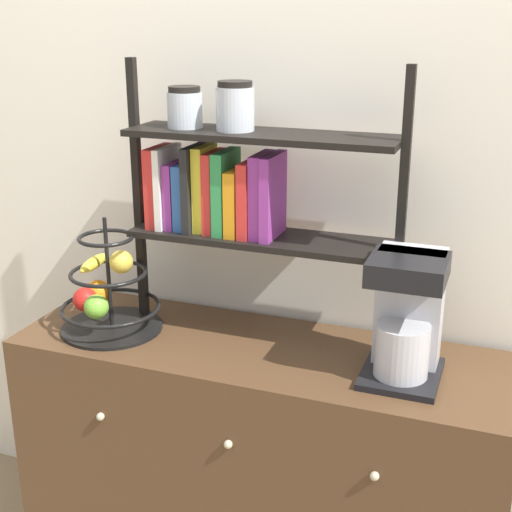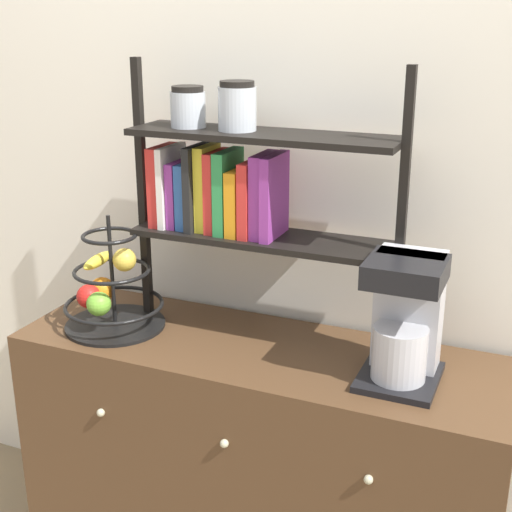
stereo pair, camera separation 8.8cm
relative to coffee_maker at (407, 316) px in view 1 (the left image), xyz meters
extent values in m
cube|color=silver|center=(-0.41, 0.28, 0.32)|extent=(7.00, 0.05, 2.60)
cube|color=#4C331E|center=(-0.41, 0.01, -0.57)|extent=(1.43, 0.45, 0.81)
sphere|color=#B2AD8C|center=(-0.81, -0.22, -0.35)|extent=(0.02, 0.02, 0.02)
sphere|color=#B2AD8C|center=(-0.41, -0.22, -0.35)|extent=(0.02, 0.02, 0.02)
sphere|color=#B2AD8C|center=(-0.02, -0.22, -0.35)|extent=(0.02, 0.02, 0.02)
cube|color=black|center=(0.00, -0.02, -0.16)|extent=(0.20, 0.23, 0.02)
cube|color=#B7B7BC|center=(0.00, 0.04, 0.01)|extent=(0.17, 0.09, 0.32)
cylinder|color=#B7B7BC|center=(0.00, -0.04, -0.08)|extent=(0.14, 0.14, 0.14)
cube|color=black|center=(0.00, -0.03, 0.14)|extent=(0.19, 0.19, 0.06)
cylinder|color=black|center=(-0.87, -0.03, -0.16)|extent=(0.30, 0.30, 0.01)
cylinder|color=black|center=(-0.87, -0.03, 0.01)|extent=(0.01, 0.01, 0.34)
torus|color=black|center=(-0.87, -0.03, -0.10)|extent=(0.30, 0.30, 0.01)
torus|color=black|center=(-0.87, -0.03, 0.01)|extent=(0.23, 0.23, 0.01)
torus|color=black|center=(-0.87, -0.03, 0.12)|extent=(0.16, 0.16, 0.01)
sphere|color=red|center=(-0.93, -0.07, -0.06)|extent=(0.07, 0.07, 0.07)
sphere|color=#6BAD33|center=(-0.87, -0.11, -0.06)|extent=(0.07, 0.07, 0.07)
sphere|color=orange|center=(-0.92, -0.02, -0.06)|extent=(0.08, 0.08, 0.08)
ellipsoid|color=yellow|center=(-0.93, -0.02, 0.04)|extent=(0.04, 0.15, 0.04)
sphere|color=gold|center=(-0.84, -0.01, 0.05)|extent=(0.07, 0.07, 0.07)
cube|color=black|center=(-0.83, 0.10, 0.23)|extent=(0.02, 0.02, 0.79)
cube|color=black|center=(-0.05, 0.10, 0.23)|extent=(0.02, 0.02, 0.79)
cube|color=black|center=(-0.44, 0.10, 0.13)|extent=(0.76, 0.20, 0.02)
cube|color=black|center=(-0.44, 0.10, 0.43)|extent=(0.76, 0.20, 0.02)
cube|color=red|center=(-0.76, 0.10, 0.26)|extent=(0.03, 0.14, 0.23)
cube|color=white|center=(-0.73, 0.10, 0.26)|extent=(0.02, 0.15, 0.24)
cube|color=#8C338C|center=(-0.70, 0.10, 0.24)|extent=(0.03, 0.13, 0.19)
cube|color=#2D599E|center=(-0.67, 0.10, 0.24)|extent=(0.03, 0.13, 0.19)
cube|color=black|center=(-0.64, 0.10, 0.27)|extent=(0.02, 0.16, 0.25)
cube|color=yellow|center=(-0.61, 0.10, 0.27)|extent=(0.03, 0.12, 0.25)
cube|color=red|center=(-0.58, 0.10, 0.26)|extent=(0.03, 0.14, 0.23)
cube|color=#2D8C47|center=(-0.54, 0.10, 0.26)|extent=(0.03, 0.15, 0.24)
cube|color=orange|center=(-0.51, 0.10, 0.24)|extent=(0.03, 0.15, 0.19)
cube|color=red|center=(-0.47, 0.10, 0.25)|extent=(0.03, 0.15, 0.21)
cube|color=#8C338C|center=(-0.44, 0.10, 0.26)|extent=(0.03, 0.14, 0.24)
cube|color=#8C338C|center=(-0.40, 0.10, 0.26)|extent=(0.03, 0.16, 0.23)
cylinder|color=silver|center=(-0.67, 0.10, 0.49)|extent=(0.10, 0.10, 0.10)
cylinder|color=black|center=(-0.67, 0.10, 0.54)|extent=(0.09, 0.09, 0.02)
cylinder|color=silver|center=(-0.51, 0.10, 0.50)|extent=(0.11, 0.11, 0.12)
cylinder|color=black|center=(-0.51, 0.10, 0.56)|extent=(0.09, 0.09, 0.02)
camera|label=1|loc=(0.23, -1.73, 0.75)|focal=50.00mm
camera|label=2|loc=(0.31, -1.69, 0.75)|focal=50.00mm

